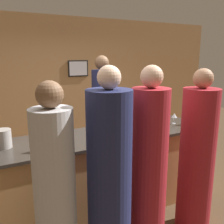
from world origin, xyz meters
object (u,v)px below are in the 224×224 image
(wine_bottle_0, at_px, (149,112))
(wine_bottle_1, at_px, (192,117))
(guest_0, at_px, (109,184))
(guest_3, at_px, (148,170))
(ice_bucket, at_px, (3,139))
(bartender, at_px, (102,124))
(guest_1, at_px, (197,159))
(guest_2, at_px, (55,198))

(wine_bottle_0, relative_size, wine_bottle_1, 1.10)
(guest_0, xyz_separation_m, wine_bottle_1, (1.73, 0.75, 0.26))
(guest_3, distance_m, ice_bucket, 1.57)
(guest_0, bearing_deg, wine_bottle_1, 23.34)
(bartender, bearing_deg, guest_0, 66.52)
(guest_3, height_order, wine_bottle_0, guest_3)
(guest_1, relative_size, guest_3, 0.98)
(guest_3, relative_size, wine_bottle_0, 6.14)
(guest_1, distance_m, wine_bottle_0, 1.21)
(bartender, relative_size, guest_3, 1.04)
(guest_1, bearing_deg, guest_0, -176.06)
(guest_2, height_order, wine_bottle_1, guest_2)
(guest_3, bearing_deg, bartender, 81.51)
(guest_0, height_order, guest_2, guest_0)
(guest_0, bearing_deg, guest_3, 8.11)
(guest_0, xyz_separation_m, guest_2, (-0.47, 0.07, -0.05))
(guest_2, bearing_deg, guest_3, 0.00)
(wine_bottle_1, bearing_deg, guest_0, -156.66)
(guest_3, bearing_deg, ice_bucket, 143.88)
(bartender, distance_m, wine_bottle_0, 0.76)
(wine_bottle_0, bearing_deg, guest_2, -146.89)
(wine_bottle_1, distance_m, ice_bucket, 2.52)
(wine_bottle_1, bearing_deg, wine_bottle_0, 129.11)
(wine_bottle_0, bearing_deg, guest_3, -125.90)
(ice_bucket, bearing_deg, guest_2, -71.59)
(guest_1, bearing_deg, ice_bucket, 154.93)
(guest_0, distance_m, guest_3, 0.48)
(guest_2, bearing_deg, guest_0, -8.17)
(guest_0, distance_m, wine_bottle_0, 1.84)
(guest_2, relative_size, wine_bottle_0, 5.83)
(bartender, distance_m, guest_3, 1.59)
(guest_3, bearing_deg, guest_1, 0.97)
(ice_bucket, bearing_deg, guest_3, -36.12)
(guest_0, bearing_deg, guest_1, 3.94)
(guest_2, height_order, wine_bottle_0, guest_2)
(bartender, distance_m, wine_bottle_1, 1.37)
(guest_1, height_order, ice_bucket, guest_1)
(guest_1, height_order, guest_3, guest_3)
(bartender, bearing_deg, guest_3, 81.51)
(bartender, distance_m, ice_bucket, 1.64)
(guest_2, relative_size, ice_bucket, 9.07)
(bartender, relative_size, guest_1, 1.07)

